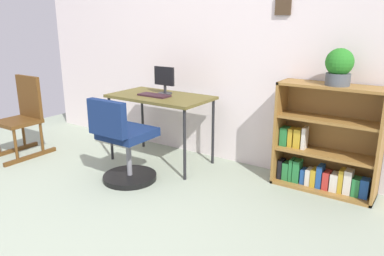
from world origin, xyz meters
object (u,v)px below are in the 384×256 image
Objects in this scene: monitor at (164,80)px; potted_plant_on_shelf at (339,67)px; office_chair at (124,146)px; bookshelf_low at (325,145)px; keyboard at (154,95)px; rocking_chair at (23,116)px; desk at (160,101)px.

monitor is 0.94× the size of potted_plant_on_shelf.
potted_plant_on_shelf is (1.66, 0.87, 0.77)m from office_chair.
bookshelf_low is at bearing 137.19° from potted_plant_on_shelf.
office_chair is at bearing -81.60° from keyboard.
potted_plant_on_shelf is at bearing -42.81° from bookshelf_low.
office_chair is (0.06, -0.72, -0.53)m from monitor.
monitor is 1.70m from rocking_chair.
rocking_chair is (-1.44, -0.78, -0.44)m from monitor.
rocking_chair is at bearing -162.32° from bookshelf_low.
desk is at bearing -171.71° from potted_plant_on_shelf.
potted_plant_on_shelf is at bearing 10.16° from keyboard.
desk is 3.46× the size of potted_plant_on_shelf.
keyboard is at bearing -169.84° from potted_plant_on_shelf.
office_chair is 1.85m from bookshelf_low.
bookshelf_low is (1.66, 0.30, -0.27)m from desk.
keyboard is 0.69m from office_chair.
monitor is 1.75m from potted_plant_on_shelf.
potted_plant_on_shelf is (3.17, 0.94, 0.68)m from rocking_chair.
monitor is 0.85× the size of keyboard.
keyboard is (-0.03, -0.06, 0.07)m from desk.
bookshelf_low is (1.67, 0.21, -0.48)m from monitor.
keyboard is 0.38× the size of rocking_chair.
monitor is 0.89m from office_chair.
monitor reaches higher than rocking_chair.
keyboard is 1.81m from potted_plant_on_shelf.
monitor is 0.21m from keyboard.
potted_plant_on_shelf reaches higher than keyboard.
rocking_chair reaches higher than keyboard.
desk is at bearing 63.65° from keyboard.
office_chair reaches higher than desk.
bookshelf_low reaches higher than keyboard.
rocking_chair is at bearing -163.52° from potted_plant_on_shelf.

